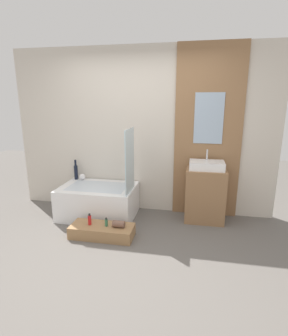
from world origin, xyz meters
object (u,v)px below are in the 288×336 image
at_px(bottle_soap_primary, 90,220).
at_px(bottle_soap_secondary, 106,222).
at_px(bathtub, 98,201).
at_px(vase_tall_dark, 76,171).
at_px(sink, 207,165).
at_px(wooden_step_bench, 102,231).
at_px(vase_round_light, 82,177).

bearing_deg(bottle_soap_primary, bottle_soap_secondary, 0.00).
bearing_deg(bathtub, vase_tall_dark, 148.06).
xyz_separation_m(sink, bottle_soap_primary, (-1.53, -0.79, -0.63)).
bearing_deg(bottle_soap_secondary, wooden_step_bench, 180.00).
relative_size(vase_tall_dark, vase_round_light, 3.26).
bearing_deg(bottle_soap_primary, sink, 27.36).
height_order(sink, bottle_soap_primary, sink).
bearing_deg(vase_round_light, bottle_soap_secondary, -51.91).
bearing_deg(bathtub, wooden_step_bench, -66.16).
distance_m(vase_tall_dark, bottle_soap_secondary, 1.33).
xyz_separation_m(wooden_step_bench, vase_round_light, (-0.66, 0.92, 0.46)).
xyz_separation_m(sink, bottle_soap_secondary, (-1.30, -0.79, -0.65)).
bearing_deg(vase_round_light, wooden_step_bench, -54.45).
height_order(wooden_step_bench, bottle_soap_secondary, bottle_soap_secondary).
bearing_deg(bottle_soap_secondary, vase_tall_dark, 131.73).
height_order(vase_tall_dark, vase_round_light, vase_tall_dark).
xyz_separation_m(wooden_step_bench, bottle_soap_primary, (-0.17, 0.00, 0.15)).
relative_size(bathtub, bottle_soap_secondary, 9.83).
height_order(wooden_step_bench, bottle_soap_primary, bottle_soap_primary).
relative_size(wooden_step_bench, vase_round_light, 8.28).
distance_m(wooden_step_bench, vase_tall_dark, 1.34).
relative_size(bathtub, sink, 2.31).
height_order(sink, vase_round_light, sink).
bearing_deg(sink, bottle_soap_primary, -152.64).
bearing_deg(bottle_soap_primary, bathtub, 99.84).
height_order(bathtub, vase_tall_dark, vase_tall_dark).
xyz_separation_m(vase_round_light, bottle_soap_secondary, (0.72, -0.92, -0.33)).
distance_m(wooden_step_bench, bottle_soap_secondary, 0.15).
bearing_deg(bathtub, bottle_soap_secondary, -61.52).
distance_m(bathtub, vase_round_light, 0.56).
relative_size(vase_tall_dark, bottle_soap_primary, 2.14).
height_order(bathtub, bottle_soap_secondary, bathtub).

